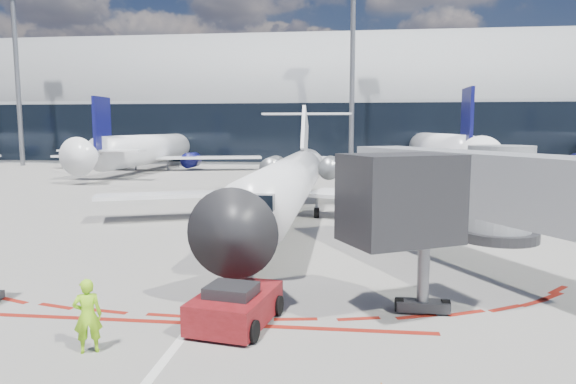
# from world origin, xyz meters

# --- Properties ---
(ground) EXTENTS (260.00, 260.00, 0.00)m
(ground) POSITION_xyz_m (0.00, 0.00, 0.00)
(ground) COLOR slate
(ground) RESTS_ON ground
(apron_centerline) EXTENTS (0.25, 40.00, 0.01)m
(apron_centerline) POSITION_xyz_m (0.00, 2.00, 0.01)
(apron_centerline) COLOR silver
(apron_centerline) RESTS_ON ground
(apron_stop_bar) EXTENTS (14.00, 0.25, 0.01)m
(apron_stop_bar) POSITION_xyz_m (0.00, -11.50, 0.01)
(apron_stop_bar) COLOR maroon
(apron_stop_bar) RESTS_ON ground
(terminal_building) EXTENTS (150.00, 24.15, 24.00)m
(terminal_building) POSITION_xyz_m (0.00, 64.97, 8.52)
(terminal_building) COLOR gray
(terminal_building) RESTS_ON ground
(jet_bridge) EXTENTS (10.03, 15.20, 4.90)m
(jet_bridge) POSITION_xyz_m (9.79, -3.01, 3.01)
(jet_bridge) COLOR gray
(jet_bridge) RESTS_ON ground
(light_mast_west) EXTENTS (0.70, 0.70, 25.00)m
(light_mast_west) POSITION_xyz_m (-45.00, 48.00, 12.50)
(light_mast_west) COLOR slate
(light_mast_west) RESTS_ON ground
(light_mast_centre) EXTENTS (0.70, 0.70, 25.00)m
(light_mast_centre) POSITION_xyz_m (5.00, 48.00, 12.50)
(light_mast_centre) COLOR slate
(light_mast_centre) RESTS_ON ground
(regional_jet) EXTENTS (24.29, 29.96, 7.50)m
(regional_jet) POSITION_xyz_m (0.95, 5.28, 2.51)
(regional_jet) COLOR white
(regional_jet) RESTS_ON ground
(pushback_tug) EXTENTS (2.53, 4.95, 1.26)m
(pushback_tug) POSITION_xyz_m (1.24, -11.44, 0.56)
(pushback_tug) COLOR #5A0C0E
(pushback_tug) RESTS_ON ground
(ramp_worker) EXTENTS (0.82, 0.70, 1.92)m
(ramp_worker) POSITION_xyz_m (-2.06, -13.68, 0.96)
(ramp_worker) COLOR #8EDE17
(ramp_worker) RESTS_ON ground
(bg_airliner_1) EXTENTS (34.98, 37.04, 11.32)m
(bg_airliner_1) POSITION_xyz_m (-22.04, 42.86, 5.66)
(bg_airliner_1) COLOR white
(bg_airliner_1) RESTS_ON ground
(bg_airliner_2) EXTENTS (36.63, 38.79, 11.85)m
(bg_airliner_2) POSITION_xyz_m (15.66, 40.76, 5.93)
(bg_airliner_2) COLOR white
(bg_airliner_2) RESTS_ON ground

